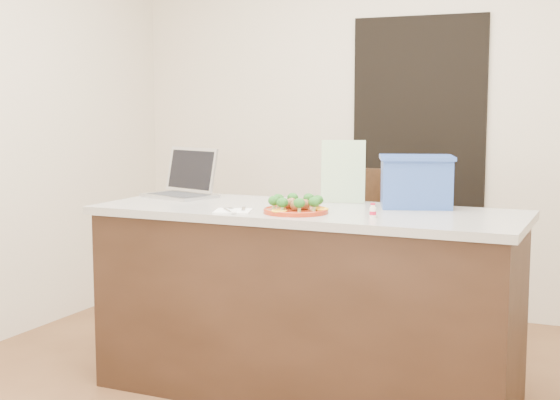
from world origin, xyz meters
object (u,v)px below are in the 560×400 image
at_px(island, 306,302).
at_px(plate, 296,210).
at_px(napkin, 233,211).
at_px(laptop, 185,183).
at_px(yogurt_bottle, 373,212).
at_px(chair, 366,245).
at_px(blue_box, 416,181).

bearing_deg(island, plate, -85.11).
bearing_deg(napkin, laptop, 139.45).
bearing_deg(plate, yogurt_bottle, 0.75).
bearing_deg(plate, napkin, -163.78).
relative_size(yogurt_bottle, chair, 0.06).
bearing_deg(island, yogurt_bottle, -22.66).
bearing_deg(blue_box, island, -170.58).
xyz_separation_m(plate, chair, (-0.01, 1.09, -0.34)).
bearing_deg(laptop, chair, 59.85).
relative_size(island, chair, 1.99).
xyz_separation_m(yogurt_bottle, chair, (-0.38, 1.09, -0.36)).
bearing_deg(plate, laptop, 155.54).
height_order(yogurt_bottle, chair, chair).
bearing_deg(island, chair, 89.91).
bearing_deg(laptop, blue_box, 19.99).
relative_size(plate, blue_box, 0.73).
distance_m(yogurt_bottle, laptop, 1.23).
relative_size(plate, napkin, 1.82).
xyz_separation_m(napkin, chair, (0.27, 1.17, -0.34)).
relative_size(island, laptop, 4.80).
bearing_deg(yogurt_bottle, blue_box, 78.25).
bearing_deg(yogurt_bottle, chair, 109.26).
bearing_deg(chair, island, -89.90).
bearing_deg(island, laptop, 165.57).
distance_m(plate, napkin, 0.30).
xyz_separation_m(plate, laptop, (-0.81, 0.37, 0.06)).
bearing_deg(blue_box, yogurt_bottle, -120.96).
xyz_separation_m(laptop, chair, (0.80, 0.72, -0.40)).
xyz_separation_m(island, laptop, (-0.80, 0.21, 0.53)).
distance_m(laptop, blue_box, 1.27).
bearing_deg(yogurt_bottle, plate, -179.25).
relative_size(yogurt_bottle, laptop, 0.15).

